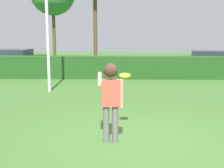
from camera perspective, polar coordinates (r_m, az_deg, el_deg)
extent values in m
plane|color=#426E30|center=(7.06, 3.59, -10.53)|extent=(60.00, 60.00, 0.00)
cylinder|color=slate|center=(6.83, -1.10, -7.51)|extent=(0.14, 0.14, 0.84)
cylinder|color=slate|center=(6.84, 0.59, -7.49)|extent=(0.14, 0.14, 0.84)
cube|color=#E45142|center=(6.65, -0.26, -1.65)|extent=(0.40, 0.25, 0.58)
cylinder|color=tan|center=(6.88, -2.31, 0.76)|extent=(0.13, 0.62, 0.30)
cylinder|color=tan|center=(6.67, 1.76, -1.80)|extent=(0.09, 0.09, 0.62)
sphere|color=tan|center=(6.58, -0.27, 2.27)|extent=(0.22, 0.22, 0.22)
sphere|color=#442A20|center=(6.57, -0.27, 2.53)|extent=(0.31, 0.31, 0.31)
cylinder|color=yellow|center=(7.43, 2.43, 1.65)|extent=(0.27, 0.26, 0.08)
cylinder|color=silver|center=(12.60, -12.00, 10.83)|extent=(0.12, 0.12, 5.42)
cube|color=#22501D|center=(16.01, 2.57, 3.13)|extent=(19.32, 0.90, 1.15)
cube|color=black|center=(21.61, -17.90, 4.43)|extent=(4.39, 2.25, 0.55)
cube|color=#2D333D|center=(21.57, -17.97, 5.68)|extent=(2.39, 1.84, 0.40)
cylinder|color=black|center=(21.78, -13.39, 3.95)|extent=(0.61, 0.18, 0.60)
cylinder|color=black|center=(20.23, -15.25, 3.43)|extent=(0.61, 0.18, 0.60)
cylinder|color=black|center=(23.08, -20.15, 3.94)|extent=(0.61, 0.18, 0.60)
cube|color=#1E6633|center=(20.06, 17.72, 4.05)|extent=(4.44, 2.42, 0.55)
cube|color=#2D333D|center=(20.02, 17.79, 5.40)|extent=(2.44, 1.93, 0.40)
cylinder|color=black|center=(20.84, 13.43, 3.69)|extent=(0.61, 0.21, 0.60)
cylinder|color=black|center=(19.15, 13.53, 3.16)|extent=(0.61, 0.21, 0.60)
cylinder|color=brown|center=(23.45, -3.13, 10.51)|extent=(0.29, 0.29, 5.42)
cylinder|color=brown|center=(24.91, -10.76, 9.05)|extent=(0.25, 0.25, 4.32)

